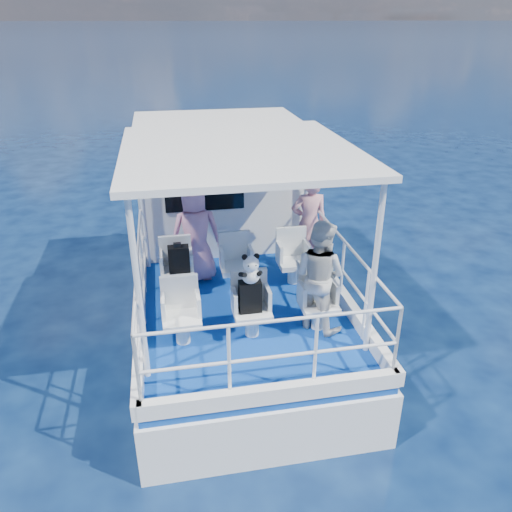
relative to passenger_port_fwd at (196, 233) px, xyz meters
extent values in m
plane|color=#061432|center=(0.57, -0.62, -1.69)|extent=(2000.00, 2000.00, 0.00)
cube|color=white|center=(0.57, 0.38, -1.69)|extent=(3.00, 7.00, 1.60)
cube|color=navy|center=(0.57, 0.38, -0.84)|extent=(2.90, 6.90, 0.10)
cube|color=white|center=(0.57, 1.68, 0.31)|extent=(2.85, 2.00, 2.20)
cube|color=white|center=(0.57, -0.82, 1.45)|extent=(3.00, 3.20, 0.08)
cylinder|color=white|center=(-0.78, -2.32, 0.31)|extent=(0.07, 0.07, 2.20)
cylinder|color=white|center=(1.92, -2.32, 0.31)|extent=(0.07, 0.07, 2.20)
cylinder|color=white|center=(-0.78, 0.58, 0.31)|extent=(0.07, 0.07, 2.20)
cylinder|color=white|center=(1.92, 0.58, 0.31)|extent=(0.07, 0.07, 2.20)
cube|color=white|center=(-0.33, -0.42, -0.60)|extent=(0.48, 0.46, 0.38)
cube|color=white|center=(0.57, -0.42, -0.60)|extent=(0.48, 0.46, 0.38)
cube|color=white|center=(1.47, -0.42, -0.60)|extent=(0.48, 0.46, 0.38)
cube|color=white|center=(-0.33, -1.72, -0.60)|extent=(0.48, 0.46, 0.38)
cube|color=white|center=(0.57, -1.72, -0.60)|extent=(0.48, 0.46, 0.38)
cube|color=white|center=(1.47, -1.72, -0.60)|extent=(0.48, 0.46, 0.38)
imported|color=#CC84A7|center=(0.00, 0.00, 0.00)|extent=(0.60, 0.44, 1.57)
imported|color=pink|center=(1.82, 0.02, 0.02)|extent=(0.60, 0.40, 1.61)
imported|color=silver|center=(1.46, -1.66, -0.02)|extent=(0.92, 0.94, 1.52)
cube|color=black|center=(-0.29, -0.46, -0.20)|extent=(0.31, 0.17, 0.40)
cube|color=black|center=(0.54, -1.75, -0.19)|extent=(0.28, 0.16, 0.43)
cube|color=black|center=(-0.31, -0.47, 0.03)|extent=(0.11, 0.07, 0.07)
camera|label=1|loc=(-0.41, -7.15, 3.00)|focal=35.00mm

